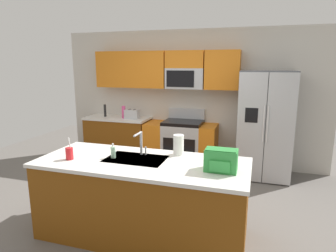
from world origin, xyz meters
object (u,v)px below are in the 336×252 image
object	(u,v)px
pepper_mill	(105,110)
soap_dispenser	(113,152)
range_oven	(181,144)
paper_towel_roll	(179,145)
toaster	(132,114)
backpack	(221,160)
refrigerator	(265,125)
drink_cup_red	(69,153)
sink_faucet	(140,141)
bottle_pink	(124,112)

from	to	relation	value
pepper_mill	soap_dispenser	xyz separation A→B (m)	(1.44, -2.39, -0.06)
range_oven	paper_towel_roll	xyz separation A→B (m)	(0.51, -2.06, 0.58)
toaster	backpack	world-z (taller)	backpack
refrigerator	backpack	world-z (taller)	refrigerator
toaster	pepper_mill	xyz separation A→B (m)	(-0.62, 0.05, 0.03)
refrigerator	drink_cup_red	bearing A→B (deg)	-130.15
sink_faucet	drink_cup_red	size ratio (longest dim) A/B	1.10
sink_faucet	drink_cup_red	xyz separation A→B (m)	(-0.70, -0.39, -0.10)
drink_cup_red	backpack	size ratio (longest dim) A/B	0.80
refrigerator	drink_cup_red	xyz separation A→B (m)	(-2.12, -2.52, 0.04)
pepper_mill	range_oven	bearing A→B (deg)	0.09
range_oven	pepper_mill	xyz separation A→B (m)	(-1.61, -0.00, 0.58)
refrigerator	soap_dispenser	xyz separation A→B (m)	(-1.68, -2.32, 0.04)
pepper_mill	sink_faucet	size ratio (longest dim) A/B	0.88
range_oven	bottle_pink	xyz separation A→B (m)	(-1.17, -0.06, 0.58)
range_oven	toaster	bearing A→B (deg)	-176.96
drink_cup_red	backpack	distance (m)	1.68
drink_cup_red	soap_dispenser	size ratio (longest dim) A/B	1.51
pepper_mill	sink_faucet	distance (m)	2.78
range_oven	refrigerator	world-z (taller)	refrigerator
backpack	soap_dispenser	bearing A→B (deg)	177.35
soap_dispenser	toaster	bearing A→B (deg)	109.20
pepper_mill	bottle_pink	world-z (taller)	pepper_mill
refrigerator	backpack	xyz separation A→B (m)	(-0.45, -2.38, 0.09)
refrigerator	bottle_pink	xyz separation A→B (m)	(-2.68, 0.01, 0.10)
pepper_mill	sink_faucet	bearing A→B (deg)	-52.35
refrigerator	paper_towel_roll	xyz separation A→B (m)	(-1.00, -1.99, 0.09)
range_oven	pepper_mill	world-z (taller)	pepper_mill
bottle_pink	drink_cup_red	xyz separation A→B (m)	(0.55, -2.53, -0.05)
refrigerator	sink_faucet	bearing A→B (deg)	-123.72
sink_faucet	bottle_pink	bearing A→B (deg)	120.27
soap_dispenser	paper_towel_roll	bearing A→B (deg)	26.17
toaster	pepper_mill	distance (m)	0.63
soap_dispenser	refrigerator	bearing A→B (deg)	54.05
paper_towel_roll	drink_cup_red	bearing A→B (deg)	-154.61
refrigerator	soap_dispenser	world-z (taller)	refrigerator
toaster	backpack	xyz separation A→B (m)	(2.04, -2.40, 0.03)
bottle_pink	backpack	bearing A→B (deg)	-47.09
toaster	paper_towel_roll	bearing A→B (deg)	-53.24
sink_faucet	soap_dispenser	size ratio (longest dim) A/B	1.66
soap_dispenser	range_oven	bearing A→B (deg)	85.82
refrigerator	toaster	bearing A→B (deg)	179.55
drink_cup_red	paper_towel_roll	xyz separation A→B (m)	(1.12, 0.53, 0.05)
refrigerator	pepper_mill	size ratio (longest dim) A/B	7.46
backpack	sink_faucet	bearing A→B (deg)	165.86
toaster	drink_cup_red	size ratio (longest dim) A/B	1.09
drink_cup_red	soap_dispenser	xyz separation A→B (m)	(0.44, 0.20, -0.00)
drink_cup_red	backpack	xyz separation A→B (m)	(1.67, 0.14, 0.05)
drink_cup_red	bottle_pink	bearing A→B (deg)	102.29
toaster	soap_dispenser	bearing A→B (deg)	-70.80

